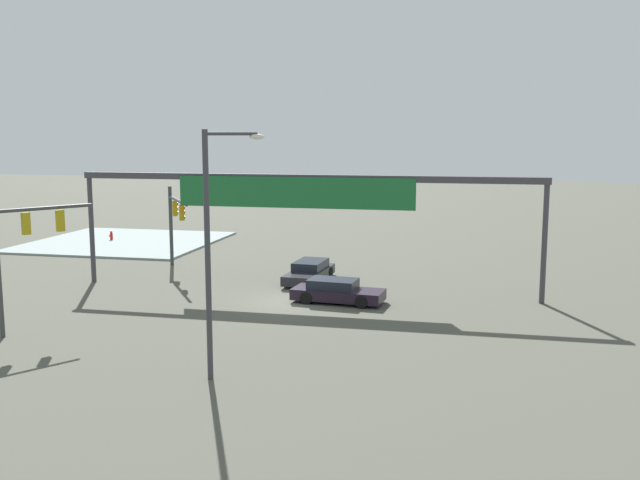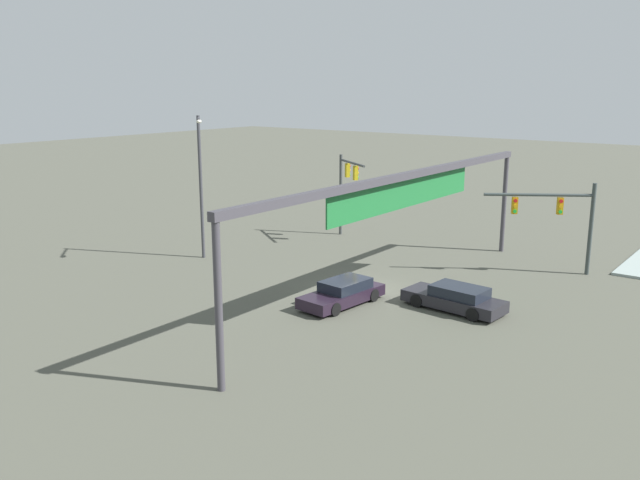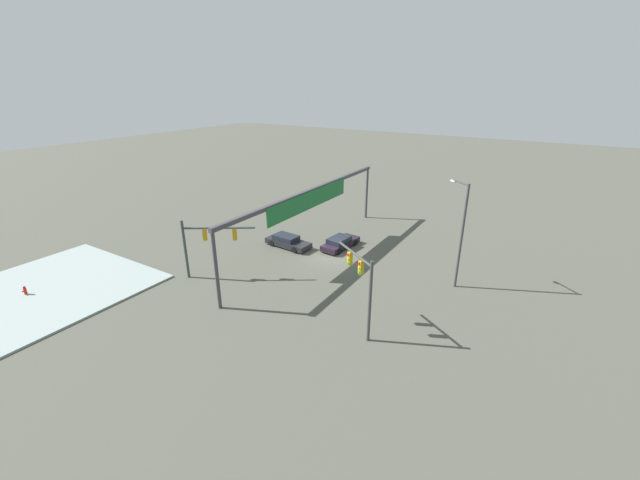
{
  "view_description": "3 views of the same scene",
  "coord_description": "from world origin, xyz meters",
  "px_view_note": "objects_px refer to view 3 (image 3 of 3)",
  "views": [
    {
      "loc": [
        -8.97,
        34.17,
        8.55
      ],
      "look_at": [
        -1.39,
        -0.56,
        3.19
      ],
      "focal_mm": 39.24,
      "sensor_mm": 36.0,
      "label": 1
    },
    {
      "loc": [
        -27.85,
        -18.25,
        10.54
      ],
      "look_at": [
        0.16,
        2.92,
        2.32
      ],
      "focal_mm": 37.4,
      "sensor_mm": 36.0,
      "label": 2
    },
    {
      "loc": [
        30.66,
        17.63,
        15.85
      ],
      "look_at": [
        2.49,
        0.21,
        2.62
      ],
      "focal_mm": 22.23,
      "sensor_mm": 36.0,
      "label": 3
    }
  ],
  "objects_px": {
    "traffic_signal_opposite_side": "(362,280)",
    "streetlamp_curved_arm": "(461,229)",
    "sedan_car_waiting_far": "(288,241)",
    "sedan_car_approaching": "(340,243)",
    "fire_hydrant_on_curb": "(25,290)",
    "traffic_signal_near_corner": "(204,240)"
  },
  "relations": [
    {
      "from": "sedan_car_approaching",
      "to": "sedan_car_waiting_far",
      "type": "xyz_separation_m",
      "value": [
        2.56,
        -4.77,
        0.0
      ]
    },
    {
      "from": "fire_hydrant_on_curb",
      "to": "streetlamp_curved_arm",
      "type": "bearing_deg",
      "value": 124.74
    },
    {
      "from": "traffic_signal_opposite_side",
      "to": "streetlamp_curved_arm",
      "type": "height_order",
      "value": "streetlamp_curved_arm"
    },
    {
      "from": "streetlamp_curved_arm",
      "to": "sedan_car_approaching",
      "type": "xyz_separation_m",
      "value": [
        -2.03,
        -11.98,
        -4.45
      ]
    },
    {
      "from": "streetlamp_curved_arm",
      "to": "fire_hydrant_on_curb",
      "type": "bearing_deg",
      "value": 76.21
    },
    {
      "from": "sedan_car_waiting_far",
      "to": "fire_hydrant_on_curb",
      "type": "xyz_separation_m",
      "value": [
        19.22,
        -11.74,
        -0.09
      ]
    },
    {
      "from": "traffic_signal_opposite_side",
      "to": "streetlamp_curved_arm",
      "type": "distance_m",
      "value": 10.83
    },
    {
      "from": "sedan_car_waiting_far",
      "to": "traffic_signal_opposite_side",
      "type": "bearing_deg",
      "value": -31.96
    },
    {
      "from": "traffic_signal_near_corner",
      "to": "fire_hydrant_on_curb",
      "type": "relative_size",
      "value": 7.36
    },
    {
      "from": "traffic_signal_opposite_side",
      "to": "sedan_car_approaching",
      "type": "xyz_separation_m",
      "value": [
        -12.16,
        -8.3,
        -3.4
      ]
    },
    {
      "from": "sedan_car_approaching",
      "to": "fire_hydrant_on_curb",
      "type": "bearing_deg",
      "value": 148.39
    },
    {
      "from": "traffic_signal_opposite_side",
      "to": "fire_hydrant_on_curb",
      "type": "height_order",
      "value": "traffic_signal_opposite_side"
    },
    {
      "from": "traffic_signal_opposite_side",
      "to": "sedan_car_approaching",
      "type": "relative_size",
      "value": 1.19
    },
    {
      "from": "traffic_signal_near_corner",
      "to": "sedan_car_waiting_far",
      "type": "bearing_deg",
      "value": 45.27
    },
    {
      "from": "streetlamp_curved_arm",
      "to": "sedan_car_waiting_far",
      "type": "distance_m",
      "value": 17.34
    },
    {
      "from": "traffic_signal_near_corner",
      "to": "streetlamp_curved_arm",
      "type": "bearing_deg",
      "value": -5.64
    },
    {
      "from": "streetlamp_curved_arm",
      "to": "sedan_car_approaching",
      "type": "relative_size",
      "value": 1.81
    },
    {
      "from": "fire_hydrant_on_curb",
      "to": "traffic_signal_near_corner",
      "type": "bearing_deg",
      "value": 135.35
    },
    {
      "from": "traffic_signal_near_corner",
      "to": "sedan_car_approaching",
      "type": "distance_m",
      "value": 13.84
    },
    {
      "from": "traffic_signal_opposite_side",
      "to": "sedan_car_waiting_far",
      "type": "height_order",
      "value": "traffic_signal_opposite_side"
    },
    {
      "from": "sedan_car_approaching",
      "to": "fire_hydrant_on_curb",
      "type": "relative_size",
      "value": 6.8
    },
    {
      "from": "traffic_signal_opposite_side",
      "to": "fire_hydrant_on_curb",
      "type": "xyz_separation_m",
      "value": [
        9.62,
        -24.81,
        -3.49
      ]
    }
  ]
}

